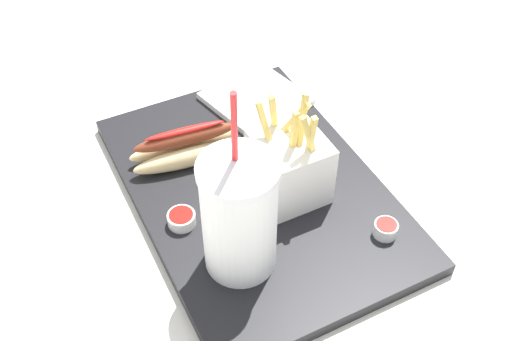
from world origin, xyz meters
TOP-DOWN VIEW (x-y plane):
  - ground_plane at (0.00, 0.00)m, footprint 2.40×2.40m
  - food_tray at (0.00, 0.00)m, footprint 0.47×0.32m
  - soda_cup at (-0.11, 0.07)m, footprint 0.09×0.09m
  - fries_basket at (-0.03, -0.04)m, footprint 0.09×0.09m
  - hot_dog_1 at (0.09, 0.06)m, footprint 0.07×0.17m
  - ketchup_cup_1 at (-0.15, -0.11)m, footprint 0.03×0.03m
  - ketchup_cup_2 at (-0.02, 0.12)m, footprint 0.04×0.04m
  - napkin_stack at (0.17, -0.08)m, footprint 0.17×0.16m

SIDE VIEW (x-z plane):
  - ground_plane at x=0.00m, z-range -0.02..0.00m
  - food_tray at x=0.00m, z-range 0.00..0.02m
  - napkin_stack at x=0.17m, z-range 0.02..0.03m
  - ketchup_cup_2 at x=-0.02m, z-range 0.02..0.04m
  - ketchup_cup_1 at x=-0.15m, z-range 0.02..0.04m
  - hot_dog_1 at x=0.09m, z-range 0.01..0.07m
  - fries_basket at x=-0.03m, z-range -0.01..0.15m
  - soda_cup at x=-0.11m, z-range -0.03..0.24m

